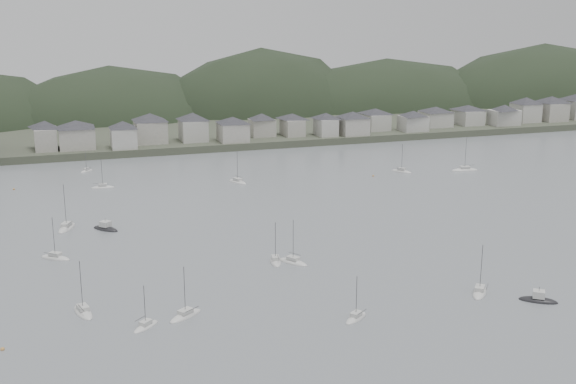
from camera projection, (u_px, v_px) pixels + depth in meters
name	position (u px, v px, depth m)	size (l,w,h in m)	color
ground	(416.00, 316.00, 130.33)	(900.00, 900.00, 0.00)	slate
far_shore_land	(166.00, 111.00, 401.13)	(900.00, 250.00, 3.00)	#383D2D
forested_ridge	(183.00, 140.00, 382.21)	(851.55, 103.94, 102.57)	black
waterfront_town	(318.00, 122.00, 312.38)	(451.48, 28.46, 12.92)	#9B998D
sailboat_lead	(146.00, 326.00, 125.48)	(5.98, 5.69, 8.60)	silver
moored_fleet	(206.00, 236.00, 177.00)	(244.95, 166.52, 13.44)	silver
motor_launch_near	(538.00, 300.00, 136.98)	(7.53, 6.60, 3.78)	black
motor_launch_far	(106.00, 229.00, 183.09)	(7.56, 8.10, 3.95)	black
mooring_buoys	(311.00, 232.00, 180.50)	(157.20, 151.51, 0.70)	#C48941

